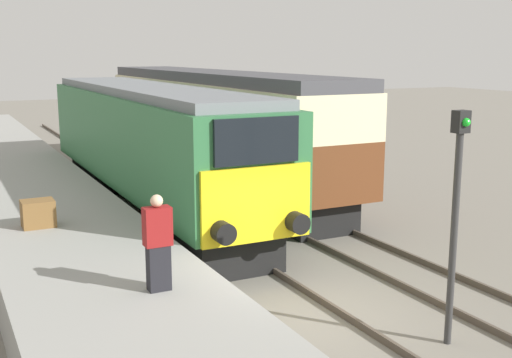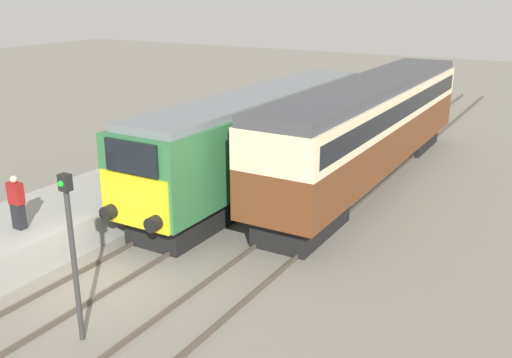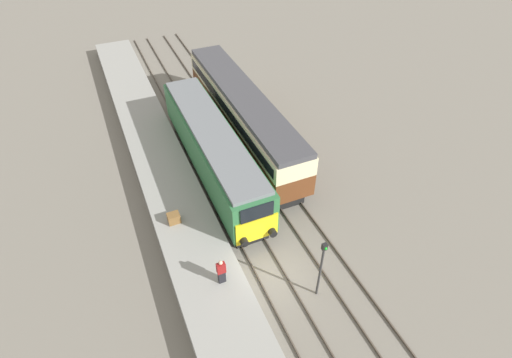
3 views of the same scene
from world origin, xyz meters
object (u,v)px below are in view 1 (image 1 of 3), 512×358
object	(u,v)px
person_on_platform	(158,243)
locomotive	(148,142)
signal_post	(456,209)
passenger_carriage	(212,117)
luggage_crate	(38,213)

from	to	relation	value
person_on_platform	locomotive	bearing A→B (deg)	73.45
locomotive	signal_post	xyz separation A→B (m)	(1.70, -11.15, 0.17)
locomotive	passenger_carriage	distance (m)	4.56
locomotive	signal_post	size ratio (longest dim) A/B	3.81
locomotive	signal_post	world-z (taller)	signal_post
person_on_platform	luggage_crate	bearing A→B (deg)	103.29
locomotive	luggage_crate	xyz separation A→B (m)	(-3.89, -4.26, -0.83)
locomotive	person_on_platform	size ratio (longest dim) A/B	9.46
locomotive	luggage_crate	world-z (taller)	locomotive
person_on_platform	signal_post	world-z (taller)	signal_post
passenger_carriage	person_on_platform	xyz separation A→B (m)	(-6.13, -12.20, -0.68)
signal_post	locomotive	bearing A→B (deg)	98.67
locomotive	person_on_platform	distance (m)	9.59
passenger_carriage	locomotive	bearing A→B (deg)	-138.41
locomotive	luggage_crate	size ratio (longest dim) A/B	21.54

